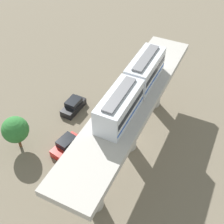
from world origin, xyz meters
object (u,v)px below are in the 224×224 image
at_px(train, 133,87).
at_px(parked_car_black, 73,106).
at_px(tree_near_viaduct, 15,130).
at_px(parked_car_red, 66,145).

relative_size(train, parked_car_black, 3.17).
bearing_deg(train, parked_car_black, 165.28).
bearing_deg(tree_near_viaduct, parked_car_black, 74.39).
bearing_deg(parked_car_red, train, 40.76).
relative_size(train, parked_car_red, 3.04).
bearing_deg(parked_car_black, tree_near_viaduct, -103.27).
height_order(train, parked_car_black, train).
distance_m(parked_car_black, parked_car_red, 7.36).
distance_m(parked_car_black, tree_near_viaduct, 9.64).
bearing_deg(parked_car_red, tree_near_viaduct, -147.41).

